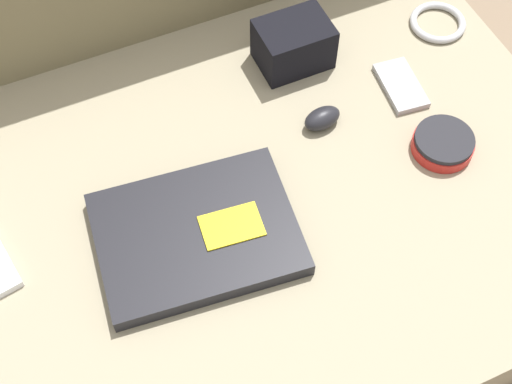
{
  "coord_description": "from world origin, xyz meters",
  "views": [
    {
      "loc": [
        -0.24,
        -0.53,
        1.07
      ],
      "look_at": [
        0.0,
        0.0,
        0.14
      ],
      "focal_mm": 50.0,
      "sensor_mm": 36.0,
      "label": 1
    }
  ],
  "objects_px": {
    "laptop": "(197,234)",
    "computer_mouse": "(322,118)",
    "speaker_puck": "(443,143)",
    "camera_pouch": "(294,44)",
    "phone_silver": "(401,86)"
  },
  "relations": [
    {
      "from": "speaker_puck",
      "to": "camera_pouch",
      "type": "distance_m",
      "value": 0.31
    },
    {
      "from": "laptop",
      "to": "computer_mouse",
      "type": "xyz_separation_m",
      "value": [
        0.27,
        0.12,
        0.0
      ]
    },
    {
      "from": "laptop",
      "to": "camera_pouch",
      "type": "height_order",
      "value": "camera_pouch"
    },
    {
      "from": "camera_pouch",
      "to": "phone_silver",
      "type": "bearing_deg",
      "value": -42.93
    },
    {
      "from": "phone_silver",
      "to": "camera_pouch",
      "type": "relative_size",
      "value": 0.95
    },
    {
      "from": "speaker_puck",
      "to": "phone_silver",
      "type": "xyz_separation_m",
      "value": [
        0.0,
        0.14,
        -0.01
      ]
    },
    {
      "from": "speaker_puck",
      "to": "camera_pouch",
      "type": "xyz_separation_m",
      "value": [
        -0.14,
        0.27,
        0.03
      ]
    },
    {
      "from": "laptop",
      "to": "speaker_puck",
      "type": "relative_size",
      "value": 3.16
    },
    {
      "from": "computer_mouse",
      "to": "speaker_puck",
      "type": "xyz_separation_m",
      "value": [
        0.16,
        -0.12,
        -0.0
      ]
    },
    {
      "from": "speaker_puck",
      "to": "phone_silver",
      "type": "height_order",
      "value": "speaker_puck"
    },
    {
      "from": "laptop",
      "to": "speaker_puck",
      "type": "xyz_separation_m",
      "value": [
        0.42,
        -0.01,
        0.0
      ]
    },
    {
      "from": "computer_mouse",
      "to": "speaker_puck",
      "type": "relative_size",
      "value": 0.69
    },
    {
      "from": "laptop",
      "to": "computer_mouse",
      "type": "height_order",
      "value": "computer_mouse"
    },
    {
      "from": "speaker_puck",
      "to": "phone_silver",
      "type": "bearing_deg",
      "value": 88.22
    },
    {
      "from": "speaker_puck",
      "to": "camera_pouch",
      "type": "height_order",
      "value": "camera_pouch"
    }
  ]
}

